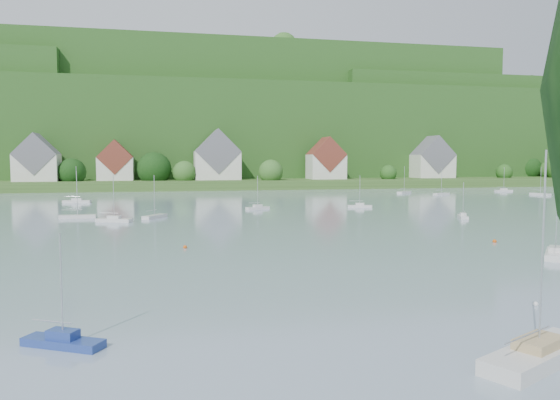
# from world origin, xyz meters

# --- Properties ---
(far_shore_strip) EXTENTS (600.00, 60.00, 3.00)m
(far_shore_strip) POSITION_xyz_m (0.00, 200.00, 1.50)
(far_shore_strip) COLOR #2F4F1D
(far_shore_strip) RESTS_ON ground
(forested_ridge) EXTENTS (620.00, 181.22, 69.89)m
(forested_ridge) POSITION_xyz_m (0.39, 268.57, 22.89)
(forested_ridge) COLOR #164415
(forested_ridge) RESTS_ON ground
(village_building_0) EXTENTS (14.00, 10.40, 16.00)m
(village_building_0) POSITION_xyz_m (-55.00, 187.00, 9.51)
(village_building_0) COLOR silver
(village_building_0) RESTS_ON far_shore_strip
(village_building_1) EXTENTS (12.00, 9.36, 14.00)m
(village_building_1) POSITION_xyz_m (-30.00, 189.00, 8.75)
(village_building_1) COLOR silver
(village_building_1) RESTS_ON far_shore_strip
(village_building_2) EXTENTS (16.00, 11.44, 18.00)m
(village_building_2) POSITION_xyz_m (5.00, 188.00, 10.27)
(village_building_2) COLOR silver
(village_building_2) RESTS_ON far_shore_strip
(village_building_3) EXTENTS (13.00, 10.40, 15.50)m
(village_building_3) POSITION_xyz_m (45.00, 186.00, 9.43)
(village_building_3) COLOR silver
(village_building_3) RESTS_ON far_shore_strip
(village_building_4) EXTENTS (15.00, 10.40, 16.50)m
(village_building_4) POSITION_xyz_m (90.00, 190.00, 9.59)
(village_building_4) COLOR silver
(village_building_4) RESTS_ON far_shore_strip
(near_sailboat_1) EXTENTS (4.76, 3.42, 6.35)m
(near_sailboat_1) POSITION_xyz_m (-20.00, 23.53, 0.39)
(near_sailboat_1) COLOR navy
(near_sailboat_1) RESTS_ON ground
(near_sailboat_2) EXTENTS (8.18, 5.63, 10.84)m
(near_sailboat_2) POSITION_xyz_m (4.17, 15.85, 0.52)
(near_sailboat_2) COLOR silver
(near_sailboat_2) RESTS_ON ground
(near_sailboat_3) EXTENTS (5.62, 6.11, 8.77)m
(near_sailboat_3) POSITION_xyz_m (26.11, 41.74, 0.46)
(near_sailboat_3) COLOR silver
(near_sailboat_3) RESTS_ON ground
(mooring_buoy_1) EXTENTS (0.38, 0.38, 0.38)m
(mooring_buoy_1) POSITION_xyz_m (11.29, 25.41, 0.00)
(mooring_buoy_1) COLOR silver
(mooring_buoy_1) RESTS_ON ground
(mooring_buoy_2) EXTENTS (0.50, 0.50, 0.50)m
(mooring_buoy_2) POSITION_xyz_m (25.96, 52.32, 0.00)
(mooring_buoy_2) COLOR #D2500D
(mooring_buoy_2) RESTS_ON ground
(mooring_buoy_3) EXTENTS (0.46, 0.46, 0.46)m
(mooring_buoy_3) POSITION_xyz_m (-11.97, 56.06, 0.00)
(mooring_buoy_3) COLOR #D2500D
(mooring_buoy_3) RESTS_ON ground
(far_sailboat_cluster) EXTENTS (203.28, 71.68, 8.71)m
(far_sailboat_cluster) POSITION_xyz_m (8.89, 118.02, 0.38)
(far_sailboat_cluster) COLOR silver
(far_sailboat_cluster) RESTS_ON ground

